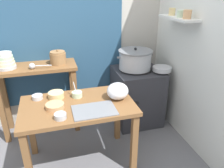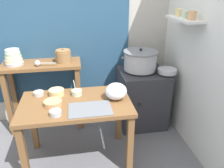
{
  "view_description": "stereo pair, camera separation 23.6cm",
  "coord_description": "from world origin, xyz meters",
  "px_view_note": "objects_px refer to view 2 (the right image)",
  "views": [
    {
      "loc": [
        -0.16,
        -1.83,
        1.79
      ],
      "look_at": [
        0.44,
        0.24,
        0.82
      ],
      "focal_mm": 35.57,
      "sensor_mm": 36.0,
      "label": 1
    },
    {
      "loc": [
        0.07,
        -1.88,
        1.79
      ],
      "look_at": [
        0.44,
        0.24,
        0.82
      ],
      "focal_mm": 35.57,
      "sensor_mm": 36.0,
      "label": 2
    }
  ],
  "objects_px": {
    "prep_bowl_2": "(77,92)",
    "prep_bowl_4": "(57,92)",
    "prep_bowl_0": "(53,103)",
    "steamer_pot": "(140,60)",
    "clay_pot": "(63,56)",
    "prep_bowl_3": "(56,113)",
    "bowl_stack_enamel": "(13,58)",
    "plastic_bag": "(116,91)",
    "prep_bowl_1": "(39,93)",
    "wide_pan": "(167,71)",
    "prep_table": "(76,112)",
    "stove_block": "(142,97)",
    "back_shelf_table": "(43,80)",
    "serving_tray": "(90,109)",
    "ladle": "(38,63)"
  },
  "relations": [
    {
      "from": "wide_pan",
      "to": "prep_bowl_2",
      "type": "distance_m",
      "value": 1.17
    },
    {
      "from": "stove_block",
      "to": "clay_pot",
      "type": "height_order",
      "value": "clay_pot"
    },
    {
      "from": "plastic_bag",
      "to": "prep_bowl_4",
      "type": "xyz_separation_m",
      "value": [
        -0.6,
        0.19,
        -0.05
      ]
    },
    {
      "from": "clay_pot",
      "to": "prep_bowl_0",
      "type": "bearing_deg",
      "value": -97.26
    },
    {
      "from": "plastic_bag",
      "to": "prep_bowl_1",
      "type": "relative_size",
      "value": 2.06
    },
    {
      "from": "prep_bowl_0",
      "to": "prep_bowl_2",
      "type": "xyz_separation_m",
      "value": [
        0.23,
        0.18,
        0.01
      ]
    },
    {
      "from": "ladle",
      "to": "bowl_stack_enamel",
      "type": "bearing_deg",
      "value": 161.43
    },
    {
      "from": "prep_bowl_1",
      "to": "ladle",
      "type": "bearing_deg",
      "value": 94.31
    },
    {
      "from": "back_shelf_table",
      "to": "prep_bowl_3",
      "type": "relative_size",
      "value": 9.0
    },
    {
      "from": "prep_table",
      "to": "bowl_stack_enamel",
      "type": "height_order",
      "value": "bowl_stack_enamel"
    },
    {
      "from": "clay_pot",
      "to": "wide_pan",
      "type": "bearing_deg",
      "value": -12.7
    },
    {
      "from": "prep_bowl_1",
      "to": "prep_bowl_2",
      "type": "distance_m",
      "value": 0.4
    },
    {
      "from": "prep_bowl_2",
      "to": "prep_bowl_3",
      "type": "relative_size",
      "value": 1.48
    },
    {
      "from": "back_shelf_table",
      "to": "clay_pot",
      "type": "height_order",
      "value": "clay_pot"
    },
    {
      "from": "bowl_stack_enamel",
      "to": "plastic_bag",
      "type": "distance_m",
      "value": 1.35
    },
    {
      "from": "prep_bowl_0",
      "to": "prep_bowl_2",
      "type": "distance_m",
      "value": 0.29
    },
    {
      "from": "serving_tray",
      "to": "plastic_bag",
      "type": "bearing_deg",
      "value": 31.16
    },
    {
      "from": "plastic_bag",
      "to": "prep_bowl_2",
      "type": "height_order",
      "value": "plastic_bag"
    },
    {
      "from": "steamer_pot",
      "to": "ladle",
      "type": "bearing_deg",
      "value": 179.62
    },
    {
      "from": "prep_table",
      "to": "prep_bowl_3",
      "type": "distance_m",
      "value": 0.31
    },
    {
      "from": "stove_block",
      "to": "prep_bowl_1",
      "type": "height_order",
      "value": "stove_block"
    },
    {
      "from": "ladle",
      "to": "prep_bowl_3",
      "type": "bearing_deg",
      "value": -74.96
    },
    {
      "from": "prep_bowl_0",
      "to": "prep_bowl_4",
      "type": "bearing_deg",
      "value": 83.91
    },
    {
      "from": "wide_pan",
      "to": "prep_bowl_4",
      "type": "relative_size",
      "value": 1.48
    },
    {
      "from": "clay_pot",
      "to": "prep_bowl_4",
      "type": "bearing_deg",
      "value": -97.72
    },
    {
      "from": "steamer_pot",
      "to": "bowl_stack_enamel",
      "type": "height_order",
      "value": "bowl_stack_enamel"
    },
    {
      "from": "stove_block",
      "to": "clay_pot",
      "type": "xyz_separation_m",
      "value": [
        -1.0,
        0.13,
        0.59
      ]
    },
    {
      "from": "prep_bowl_4",
      "to": "prep_bowl_2",
      "type": "bearing_deg",
      "value": -10.63
    },
    {
      "from": "plastic_bag",
      "to": "stove_block",
      "type": "bearing_deg",
      "value": 52.28
    },
    {
      "from": "prep_bowl_1",
      "to": "prep_bowl_3",
      "type": "bearing_deg",
      "value": -65.38
    },
    {
      "from": "plastic_bag",
      "to": "prep_bowl_0",
      "type": "distance_m",
      "value": 0.63
    },
    {
      "from": "prep_table",
      "to": "prep_bowl_0",
      "type": "height_order",
      "value": "prep_bowl_0"
    },
    {
      "from": "prep_bowl_1",
      "to": "wide_pan",
      "type": "bearing_deg",
      "value": 9.01
    },
    {
      "from": "ladle",
      "to": "wide_pan",
      "type": "relative_size",
      "value": 1.06
    },
    {
      "from": "plastic_bag",
      "to": "wide_pan",
      "type": "distance_m",
      "value": 0.87
    },
    {
      "from": "prep_table",
      "to": "bowl_stack_enamel",
      "type": "xyz_separation_m",
      "value": [
        -0.7,
        0.74,
        0.38
      ]
    },
    {
      "from": "serving_tray",
      "to": "prep_bowl_0",
      "type": "height_order",
      "value": "prep_bowl_0"
    },
    {
      "from": "steamer_pot",
      "to": "serving_tray",
      "type": "bearing_deg",
      "value": -131.64
    },
    {
      "from": "serving_tray",
      "to": "prep_bowl_4",
      "type": "xyz_separation_m",
      "value": [
        -0.32,
        0.36,
        0.03
      ]
    },
    {
      "from": "prep_bowl_1",
      "to": "prep_bowl_2",
      "type": "height_order",
      "value": "prep_bowl_2"
    },
    {
      "from": "clay_pot",
      "to": "plastic_bag",
      "type": "xyz_separation_m",
      "value": [
        0.53,
        -0.74,
        -0.17
      ]
    },
    {
      "from": "bowl_stack_enamel",
      "to": "prep_bowl_4",
      "type": "xyz_separation_m",
      "value": [
        0.51,
        -0.55,
        -0.23
      ]
    },
    {
      "from": "prep_bowl_2",
      "to": "prep_bowl_4",
      "type": "xyz_separation_m",
      "value": [
        -0.21,
        0.04,
        0.0
      ]
    },
    {
      "from": "back_shelf_table",
      "to": "prep_table",
      "type": "bearing_deg",
      "value": -62.14
    },
    {
      "from": "prep_bowl_3",
      "to": "prep_bowl_4",
      "type": "distance_m",
      "value": 0.41
    },
    {
      "from": "steamer_pot",
      "to": "bowl_stack_enamel",
      "type": "xyz_separation_m",
      "value": [
        -1.55,
        0.11,
        0.08
      ]
    },
    {
      "from": "wide_pan",
      "to": "steamer_pot",
      "type": "bearing_deg",
      "value": 149.94
    },
    {
      "from": "ladle",
      "to": "prep_bowl_2",
      "type": "bearing_deg",
      "value": -48.89
    },
    {
      "from": "steamer_pot",
      "to": "clay_pot",
      "type": "height_order",
      "value": "clay_pot"
    },
    {
      "from": "prep_table",
      "to": "back_shelf_table",
      "type": "xyz_separation_m",
      "value": [
        -0.39,
        0.74,
        0.07
      ]
    }
  ]
}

